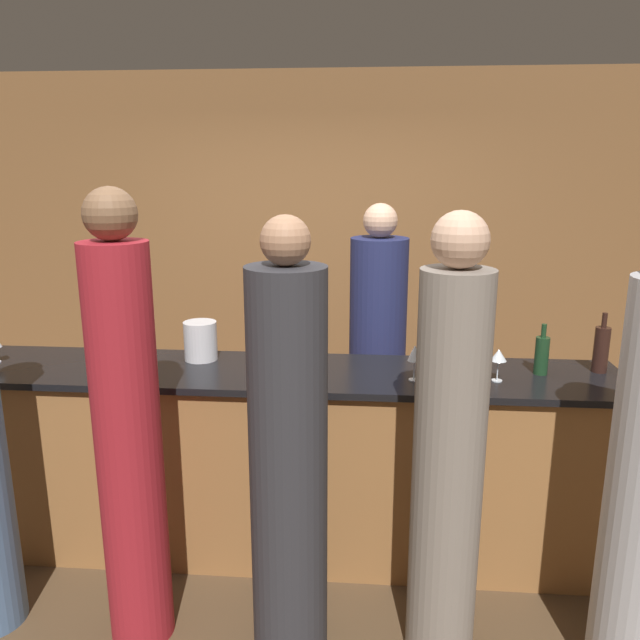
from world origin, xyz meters
TOP-DOWN VIEW (x-y plane):
  - ground_plane at (0.00, 0.00)m, footprint 14.00×14.00m
  - back_wall at (0.00, 1.95)m, footprint 8.00×0.06m
  - bar_counter at (0.00, 0.00)m, footprint 3.56×0.63m
  - bartender at (0.52, 0.70)m, footprint 0.35×0.35m
  - guest_1 at (-0.55, -0.70)m, footprint 0.28×0.28m
  - guest_2 at (0.80, -0.69)m, footprint 0.29×0.29m
  - guest_3 at (0.14, -0.70)m, footprint 0.33×0.33m
  - wine_bottle_0 at (1.35, 0.05)m, footprint 0.07×0.07m
  - wine_bottle_1 at (0.90, 0.13)m, footprint 0.07×0.07m
  - wine_bottle_2 at (1.66, 0.12)m, footprint 0.08×0.08m
  - ice_bucket at (-0.45, 0.15)m, footprint 0.18×0.18m
  - wine_glass_0 at (1.11, -0.08)m, footprint 0.08×0.08m
  - wine_glass_1 at (-0.71, -0.02)m, footprint 0.06×0.06m
  - wine_glass_2 at (0.80, -0.12)m, footprint 0.07×0.07m
  - wine_glass_3 at (-0.77, -0.17)m, footprint 0.08×0.08m
  - wine_glass_5 at (0.69, -0.10)m, footprint 0.07×0.07m
  - wine_glass_6 at (0.02, -0.15)m, footprint 0.06×0.06m

SIDE VIEW (x-z plane):
  - ground_plane at x=0.00m, z-range 0.00..0.00m
  - bar_counter at x=0.00m, z-range 0.00..1.05m
  - bartender at x=0.52m, z-range -0.07..1.81m
  - guest_3 at x=0.14m, z-range -0.06..1.85m
  - guest_2 at x=0.80m, z-range -0.04..1.89m
  - guest_1 at x=-0.55m, z-range -0.04..1.97m
  - wine_bottle_0 at x=1.35m, z-range 1.02..1.29m
  - ice_bucket at x=-0.45m, z-range 1.05..1.26m
  - wine_glass_2 at x=0.80m, z-range 1.08..1.23m
  - wine_glass_6 at x=0.02m, z-range 1.08..1.24m
  - wine_glass_1 at x=-0.71m, z-range 1.08..1.24m
  - wine_bottle_2 at x=1.66m, z-range 1.02..1.33m
  - wine_bottle_1 at x=0.90m, z-range 1.02..1.33m
  - wine_glass_0 at x=1.11m, z-range 1.10..1.26m
  - wine_glass_3 at x=-0.77m, z-range 1.10..1.27m
  - wine_glass_5 at x=0.69m, z-range 1.10..1.28m
  - back_wall at x=0.00m, z-range 0.00..2.80m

